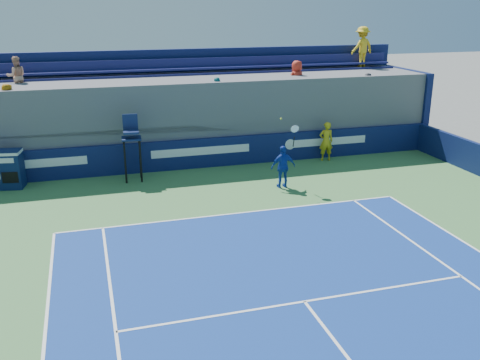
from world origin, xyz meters
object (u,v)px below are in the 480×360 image
object	(u,v)px
umpire_chair	(132,141)
tennis_player	(283,167)
match_clock	(3,168)
ball_person	(326,141)

from	to	relation	value
umpire_chair	tennis_player	size ratio (longest dim) A/B	0.96
match_clock	umpire_chair	size ratio (longest dim) A/B	0.57
match_clock	tennis_player	xyz separation A→B (m)	(9.59, -2.76, 0.05)
match_clock	umpire_chair	distance (m)	4.61
match_clock	umpire_chair	world-z (taller)	umpire_chair
ball_person	umpire_chair	distance (m)	8.08
tennis_player	ball_person	bearing A→B (deg)	43.11
match_clock	umpire_chair	xyz separation A→B (m)	(4.52, -0.40, 0.79)
tennis_player	umpire_chair	bearing A→B (deg)	155.02
umpire_chair	tennis_player	bearing A→B (deg)	-24.98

